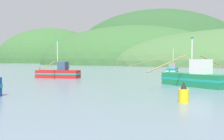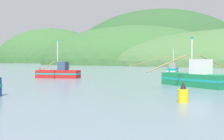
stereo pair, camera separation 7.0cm
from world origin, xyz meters
name	(u,v)px [view 1 (the left image)]	position (x,y,z in m)	size (l,w,h in m)	color
hill_mid_left	(51,63)	(-141.18, 259.90, 0.00)	(137.57, 110.06, 82.06)	#386633
hill_far_center	(156,64)	(-9.94, 206.76, 0.00)	(151.02, 120.82, 90.24)	#2D562D
hill_far_right	(133,64)	(-23.39, 173.62, 0.00)	(139.45, 111.56, 55.64)	#386633
fishing_boat_red	(59,73)	(-5.38, 26.99, 0.77)	(6.90, 9.90, 5.93)	red
fishing_boat_green	(194,78)	(14.48, 19.35, 0.91)	(8.42, 10.10, 5.18)	#197A47
fishing_boat_teal	(173,70)	(11.02, 47.86, 0.71)	(19.69, 11.37, 5.51)	#147F84
channel_buoy	(184,94)	(13.45, 8.71, 0.55)	(0.66, 0.66, 1.36)	yellow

